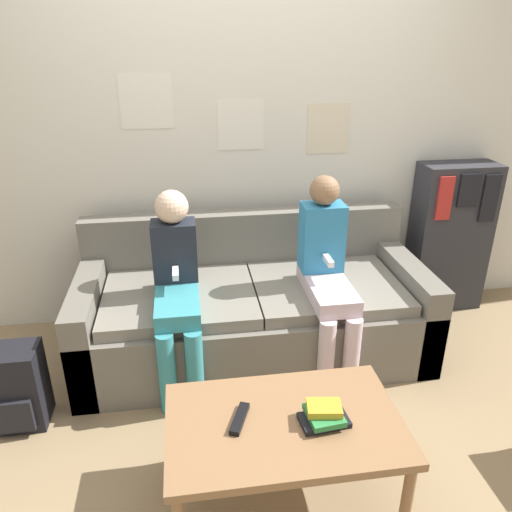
# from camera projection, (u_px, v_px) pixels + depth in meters

# --- Properties ---
(ground_plane) EXTENTS (10.00, 10.00, 0.00)m
(ground_plane) POSITION_uv_depth(u_px,v_px,m) (268.00, 407.00, 2.65)
(ground_plane) COLOR #937A56
(wall_back) EXTENTS (8.00, 0.06, 2.60)m
(wall_back) POSITION_uv_depth(u_px,v_px,m) (240.00, 124.00, 3.11)
(wall_back) COLOR silver
(wall_back) RESTS_ON ground_plane
(couch) EXTENTS (2.04, 0.88, 0.79)m
(couch) POSITION_uv_depth(u_px,v_px,m) (253.00, 310.00, 3.05)
(couch) COLOR #6B665B
(couch) RESTS_ON ground_plane
(coffee_table) EXTENTS (0.93, 0.59, 0.42)m
(coffee_table) POSITION_uv_depth(u_px,v_px,m) (284.00, 429.00, 1.99)
(coffee_table) COLOR #8E6642
(coffee_table) RESTS_ON ground_plane
(person_left) EXTENTS (0.24, 0.59, 1.07)m
(person_left) POSITION_uv_depth(u_px,v_px,m) (176.00, 282.00, 2.67)
(person_left) COLOR teal
(person_left) RESTS_ON ground_plane
(person_right) EXTENTS (0.24, 0.59, 1.11)m
(person_right) POSITION_uv_depth(u_px,v_px,m) (327.00, 269.00, 2.78)
(person_right) COLOR silver
(person_right) RESTS_ON ground_plane
(tv_remote) EXTENTS (0.10, 0.17, 0.02)m
(tv_remote) POSITION_uv_depth(u_px,v_px,m) (240.00, 419.00, 1.96)
(tv_remote) COLOR black
(tv_remote) RESTS_ON coffee_table
(book_stack) EXTENTS (0.20, 0.16, 0.08)m
(book_stack) POSITION_uv_depth(u_px,v_px,m) (324.00, 415.00, 1.95)
(book_stack) COLOR black
(book_stack) RESTS_ON coffee_table
(bookshelf) EXTENTS (0.51, 0.26, 1.04)m
(bookshelf) POSITION_uv_depth(u_px,v_px,m) (449.00, 237.00, 3.46)
(bookshelf) COLOR #2D2D33
(bookshelf) RESTS_ON ground_plane
(backpack) EXTENTS (0.25, 0.24, 0.43)m
(backpack) POSITION_uv_depth(u_px,v_px,m) (17.00, 388.00, 2.47)
(backpack) COLOR black
(backpack) RESTS_ON ground_plane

